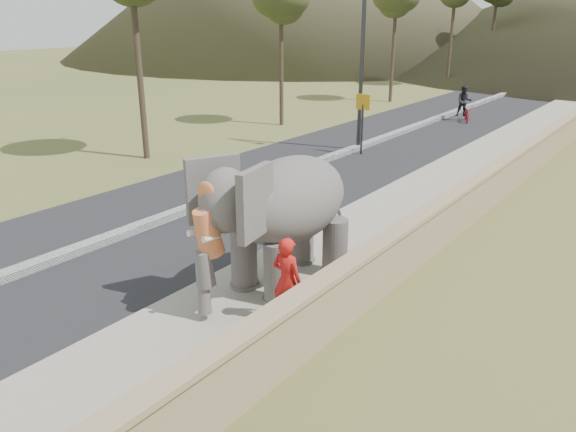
# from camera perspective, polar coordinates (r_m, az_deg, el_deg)

# --- Properties ---
(ground) EXTENTS (160.00, 160.00, 0.00)m
(ground) POSITION_cam_1_polar(r_m,az_deg,el_deg) (11.45, -1.10, -7.95)
(ground) COLOR olive
(ground) RESTS_ON ground
(road) EXTENTS (7.00, 120.00, 0.03)m
(road) POSITION_cam_1_polar(r_m,az_deg,el_deg) (21.86, 4.46, 5.75)
(road) COLOR black
(road) RESTS_ON ground
(median) EXTENTS (0.35, 120.00, 0.22)m
(median) POSITION_cam_1_polar(r_m,az_deg,el_deg) (21.84, 4.46, 5.99)
(median) COLOR black
(median) RESTS_ON ground
(walkway) EXTENTS (3.00, 120.00, 0.15)m
(walkway) POSITION_cam_1_polar(r_m,az_deg,el_deg) (19.76, 16.84, 3.58)
(walkway) COLOR #9E9687
(walkway) RESTS_ON ground
(parapet) EXTENTS (0.30, 120.00, 1.10)m
(parapet) POSITION_cam_1_polar(r_m,az_deg,el_deg) (19.19, 21.59, 4.02)
(parapet) COLOR tan
(parapet) RESTS_ON ground
(lamppost) EXTENTS (1.76, 0.36, 8.00)m
(lamppost) POSITION_cam_1_polar(r_m,az_deg,el_deg) (22.82, 8.37, 18.54)
(lamppost) COLOR #313236
(lamppost) RESTS_ON ground
(signboard) EXTENTS (0.60, 0.08, 2.40)m
(signboard) POSITION_cam_1_polar(r_m,az_deg,el_deg) (22.46, 7.60, 10.26)
(signboard) COLOR #2D2D33
(signboard) RESTS_ON ground
(elephant_and_man) EXTENTS (2.43, 3.99, 2.73)m
(elephant_and_man) POSITION_cam_1_polar(r_m,az_deg,el_deg) (11.14, 0.26, -0.28)
(elephant_and_man) COLOR #68635E
(elephant_and_man) RESTS_ON ground
(motorcyclist) EXTENTS (1.26, 1.67, 1.84)m
(motorcyclist) POSITION_cam_1_polar(r_m,az_deg,el_deg) (31.01, 17.58, 10.47)
(motorcyclist) COLOR maroon
(motorcyclist) RESTS_ON ground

